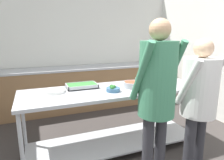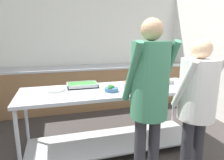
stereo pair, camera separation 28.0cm
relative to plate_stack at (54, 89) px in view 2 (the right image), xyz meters
The scene contains 11 objects.
wall_rear 2.27m from the plate_stack, 68.49° to the left, with size 4.55×0.06×2.65m.
back_counter 1.95m from the plate_stack, 64.42° to the left, with size 4.39×0.65×0.94m.
serving_counter 0.85m from the plate_stack, ahead, with size 2.49×0.81×0.90m.
plate_stack is the anchor object (origin of this frame).
serving_tray_vegetables 0.40m from the plate_stack, 15.60° to the left, with size 0.42×0.27×0.05m.
broccoli_bowl 0.75m from the plate_stack, 18.14° to the right, with size 0.18×0.18×0.09m.
sauce_pan 1.05m from the plate_stack, ahead, with size 0.40×0.26×0.08m.
serving_tray_roast 1.49m from the plate_stack, ahead, with size 0.44×0.33×0.05m.
guest_serving_left 1.31m from the plate_stack, 45.41° to the right, with size 0.49×0.38×1.78m.
guest_serving_right 1.75m from the plate_stack, 31.07° to the right, with size 0.53×0.40×1.59m.
water_bottle 3.09m from the plate_stack, 32.70° to the left, with size 0.06×0.06×0.25m.
Camera 2 is at (-0.78, -0.93, 1.62)m, focal length 32.00 mm.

